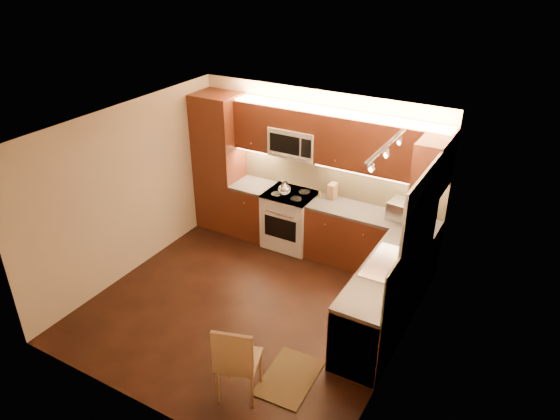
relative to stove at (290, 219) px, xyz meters
The scene contains 37 objects.
floor 1.76m from the stove, 79.85° to the right, with size 4.00×4.00×0.01m, color black.
ceiling 2.66m from the stove, 79.85° to the right, with size 4.00×4.00×0.01m, color beige.
wall_back 0.91m from the stove, 47.29° to the left, with size 4.00×0.01×2.50m, color #C5AE90.
wall_front 3.77m from the stove, 85.33° to the right, with size 4.00×0.01×2.50m, color #C5AE90.
wall_left 2.51m from the stove, 135.42° to the right, with size 0.01×4.00×2.50m, color #C5AE90.
wall_right 2.95m from the stove, 36.06° to the right, with size 0.01×4.00×2.50m, color #C5AE90.
pantry 1.52m from the stove, behind, with size 0.70×0.60×2.30m, color #4B1E10.
base_cab_back_left 0.69m from the stove, behind, with size 0.62×0.60×0.86m, color #4B1E10.
counter_back_left 0.81m from the stove, behind, with size 0.62×0.60×0.04m, color #34322F.
base_cab_back_right 1.34m from the stove, ahead, with size 1.92×0.60×0.86m, color #4B1E10.
counter_back_right 1.40m from the stove, ahead, with size 1.92×0.60×0.04m, color #34322F.
base_cab_right 2.37m from the stove, 32.52° to the right, with size 0.60×2.00×0.86m, color #4B1E10.
counter_right 2.41m from the stove, 32.52° to the right, with size 0.60×2.00×0.04m, color #34322F.
dishwasher 2.81m from the stove, 44.64° to the right, with size 0.58×0.60×0.84m, color silver.
backsplash_back 1.03m from the stove, 25.86° to the left, with size 3.30×0.02×0.60m, color tan.
backsplash_right 2.72m from the stove, 29.11° to the right, with size 0.02×2.00×0.60m, color tan.
upper_cab_back_left 1.58m from the stove, 167.74° to the left, with size 0.62×0.35×0.75m, color #4B1E10.
upper_cab_back_right 1.95m from the stove, ahead, with size 1.92×0.35×0.75m, color #4B1E10.
upper_cab_bridge 1.64m from the stove, 90.00° to the left, with size 0.76×0.35×0.31m, color #4B1E10.
upper_cab_right_corner 2.57m from the stove, ahead, with size 0.35×0.50×0.75m, color #4B1E10.
stove is the anchor object (origin of this frame).
microwave 1.27m from the stove, 90.00° to the left, with size 0.76×0.38×0.44m, color silver, non-canonical shape.
window_frame 2.79m from the stove, 26.21° to the right, with size 0.03×1.44×1.24m, color silver.
window_blinds 2.77m from the stove, 26.41° to the right, with size 0.02×1.36×1.16m, color silver.
sink 2.35m from the stove, 29.36° to the right, with size 0.52×0.86×0.15m, color silver, non-canonical shape.
faucet 2.52m from the stove, 27.30° to the right, with size 0.20×0.04×0.30m, color silver, non-canonical shape.
track_light_bar 3.01m from the stove, 34.57° to the right, with size 0.04×1.20×0.03m, color silver.
kettle 0.58m from the stove, 129.62° to the right, with size 0.19×0.19×0.22m, color silver, non-canonical shape.
toaster_oven 1.88m from the stove, ahead, with size 0.44×0.33×0.26m, color silver.
knife_block 0.86m from the stove, 18.03° to the left, with size 0.11×0.17×0.24m, color olive.
spice_jar_a 0.82m from the stove, 23.51° to the left, with size 0.05×0.05×0.08m, color silver.
spice_jar_b 0.67m from the stove, 16.61° to the left, with size 0.05×0.05×0.09m, color olive.
spice_jar_c 0.74m from the stove, 26.32° to the left, with size 0.04×0.04×0.09m, color silver.
spice_jar_d 0.82m from the stove, 23.68° to the left, with size 0.04×0.04×0.08m, color olive.
soap_bottle 2.22m from the stove, 12.57° to the right, with size 0.08×0.09×0.19m, color silver.
rug 2.97m from the stove, 61.47° to the right, with size 0.55×0.83×0.01m, color black.
dining_chair 3.19m from the stove, 71.28° to the right, with size 0.43×0.43×0.98m, color olive, non-canonical shape.
Camera 1 is at (3.14, -4.71, 4.41)m, focal length 33.23 mm.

